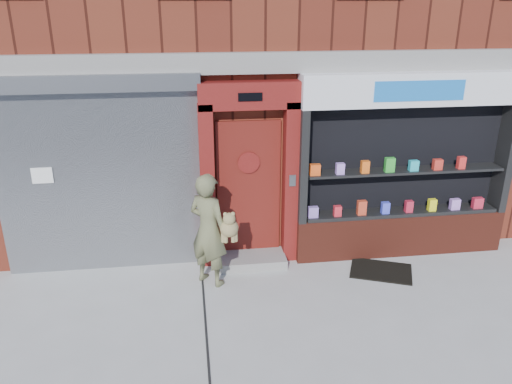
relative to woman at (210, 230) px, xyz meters
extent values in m
plane|color=#9E9E99|center=(1.41, -1.24, -0.87)|extent=(80.00, 80.00, 0.00)
cube|color=#551E13|center=(1.41, 4.76, 3.13)|extent=(12.00, 8.00, 8.00)
cube|color=gray|center=(1.41, 0.68, 2.28)|extent=(12.00, 0.16, 0.30)
cube|color=gray|center=(-1.59, 0.70, 0.53)|extent=(3.00, 0.10, 2.80)
cube|color=slate|center=(-1.59, 0.64, 2.05)|extent=(3.10, 0.30, 0.24)
cube|color=white|center=(-2.39, 0.64, 0.73)|extent=(0.30, 0.01, 0.24)
cube|color=#611210|center=(0.01, 0.62, 0.43)|extent=(0.22, 0.28, 2.60)
cube|color=#611210|center=(1.31, 0.62, 0.43)|extent=(0.22, 0.28, 2.60)
cube|color=#611210|center=(0.66, 0.62, 1.83)|extent=(1.50, 0.28, 0.40)
cube|color=black|center=(0.66, 0.47, 1.83)|extent=(0.35, 0.01, 0.12)
cube|color=#5B1610|center=(0.66, 0.73, 0.33)|extent=(1.00, 0.06, 2.20)
cylinder|color=black|center=(0.66, 0.69, 0.78)|extent=(0.28, 0.02, 0.28)
cylinder|color=#611210|center=(0.66, 0.68, 0.78)|extent=(0.34, 0.02, 0.34)
cube|color=gray|center=(0.66, 0.46, -0.80)|extent=(1.10, 0.55, 0.15)
cube|color=slate|center=(1.31, 0.47, 0.53)|extent=(0.10, 0.02, 0.18)
cube|color=maroon|center=(3.16, 0.56, -0.52)|extent=(3.50, 0.40, 0.70)
cube|color=black|center=(1.47, 0.56, 0.73)|extent=(0.12, 0.40, 1.80)
cube|color=black|center=(4.85, 0.56, 0.73)|extent=(0.12, 0.40, 1.80)
cube|color=black|center=(3.16, 0.75, 0.73)|extent=(3.30, 0.03, 1.80)
cube|color=black|center=(3.16, 0.56, -0.14)|extent=(3.20, 0.36, 0.06)
cube|color=black|center=(3.16, 0.56, 0.58)|extent=(3.20, 0.36, 0.04)
cube|color=white|center=(3.16, 0.56, 1.88)|extent=(3.50, 0.40, 0.50)
cube|color=#1761B3|center=(3.16, 0.36, 1.88)|extent=(1.40, 0.01, 0.30)
cube|color=#9774D1|center=(1.66, 0.48, -0.02)|extent=(0.16, 0.09, 0.18)
cube|color=red|center=(2.06, 0.48, -0.03)|extent=(0.12, 0.09, 0.17)
cube|color=red|center=(2.46, 0.48, 0.01)|extent=(0.14, 0.09, 0.24)
cube|color=#4650EE|center=(2.86, 0.48, -0.02)|extent=(0.12, 0.09, 0.19)
cube|color=red|center=(3.26, 0.48, -0.01)|extent=(0.12, 0.09, 0.19)
cube|color=#FDF51A|center=(3.66, 0.48, -0.01)|extent=(0.12, 0.09, 0.20)
cube|color=#BB80E6|center=(4.06, 0.48, -0.02)|extent=(0.15, 0.09, 0.18)
cube|color=red|center=(4.46, 0.48, -0.02)|extent=(0.17, 0.09, 0.18)
cube|color=#FB581A|center=(1.66, 0.48, 0.69)|extent=(0.16, 0.09, 0.17)
cube|color=#BD88F5|center=(2.06, 0.48, 0.69)|extent=(0.13, 0.09, 0.17)
cube|color=orange|center=(2.46, 0.48, 0.70)|extent=(0.12, 0.09, 0.19)
cube|color=green|center=(2.86, 0.48, 0.71)|extent=(0.15, 0.09, 0.23)
cube|color=#27B9C6|center=(3.26, 0.48, 0.68)|extent=(0.14, 0.09, 0.17)
cube|color=red|center=(3.66, 0.48, 0.68)|extent=(0.14, 0.09, 0.17)
cube|color=red|center=(4.06, 0.48, 0.70)|extent=(0.12, 0.09, 0.20)
imported|color=#606140|center=(-0.02, 0.01, -0.01)|extent=(0.75, 0.72, 1.73)
sphere|color=olive|center=(0.27, -0.13, 0.07)|extent=(0.27, 0.27, 0.27)
sphere|color=olive|center=(0.27, -0.17, 0.23)|extent=(0.18, 0.18, 0.18)
sphere|color=olive|center=(0.22, -0.17, 0.30)|extent=(0.06, 0.06, 0.06)
sphere|color=olive|center=(0.33, -0.17, 0.30)|extent=(0.06, 0.06, 0.06)
cylinder|color=olive|center=(0.18, -0.13, -0.06)|extent=(0.06, 0.06, 0.16)
cylinder|color=olive|center=(0.36, -0.13, -0.06)|extent=(0.06, 0.06, 0.16)
cylinder|color=olive|center=(0.22, -0.15, -0.06)|extent=(0.06, 0.06, 0.16)
cylinder|color=olive|center=(0.33, -0.15, -0.06)|extent=(0.06, 0.06, 0.16)
cube|color=black|center=(2.66, -0.06, -0.86)|extent=(1.12, 0.96, 0.02)
camera|label=1|loc=(-0.23, -6.61, 3.09)|focal=35.00mm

